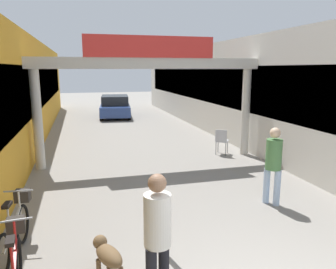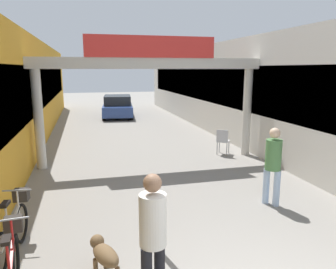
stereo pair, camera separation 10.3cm
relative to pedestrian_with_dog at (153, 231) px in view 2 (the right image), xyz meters
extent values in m
cube|color=gold|center=(-3.82, 9.98, 1.04)|extent=(3.00, 26.00, 4.05)
cube|color=black|center=(-2.34, 9.98, 1.24)|extent=(0.04, 23.40, 1.62)
cube|color=beige|center=(6.38, 9.98, 1.04)|extent=(3.00, 26.00, 4.05)
cube|color=black|center=(4.90, 9.98, 1.24)|extent=(0.04, 23.40, 1.62)
cylinder|color=beige|center=(-2.07, 6.48, 0.48)|extent=(0.28, 0.28, 2.94)
cylinder|color=beige|center=(4.63, 6.48, 0.48)|extent=(0.28, 0.28, 2.94)
cube|color=beige|center=(1.28, 6.48, 2.12)|extent=(7.40, 0.44, 0.33)
cube|color=red|center=(1.28, 6.28, 2.60)|extent=(3.96, 0.10, 0.64)
cylinder|color=black|center=(0.10, 0.07, -0.59)|extent=(0.20, 0.20, 0.80)
cylinder|color=silver|center=(0.00, 0.00, 0.15)|extent=(0.47, 0.47, 0.66)
sphere|color=#8C664C|center=(0.00, 0.00, 0.62)|extent=(0.32, 0.32, 0.23)
cylinder|color=#A5BFE0|center=(3.20, 2.29, -0.59)|extent=(0.20, 0.20, 0.80)
cylinder|color=#A5BFE0|center=(3.06, 2.49, -0.59)|extent=(0.20, 0.20, 0.80)
cylinder|color=#4C7F47|center=(3.13, 2.39, 0.15)|extent=(0.47, 0.47, 0.66)
sphere|color=beige|center=(3.13, 2.39, 0.62)|extent=(0.32, 0.32, 0.23)
ellipsoid|color=brown|center=(-0.55, 0.71, -0.66)|extent=(0.49, 0.68, 0.25)
sphere|color=brown|center=(-0.66, 0.96, -0.58)|extent=(0.28, 0.28, 0.21)
sphere|color=white|center=(-0.62, 0.88, -0.68)|extent=(0.20, 0.20, 0.15)
cylinder|color=brown|center=(-0.70, 0.85, -0.89)|extent=(0.09, 0.09, 0.20)
cylinder|color=brown|center=(-0.55, 0.91, -0.89)|extent=(0.09, 0.09, 0.20)
torus|color=black|center=(-1.78, 0.90, -0.65)|extent=(0.12, 0.67, 0.67)
cube|color=red|center=(-1.73, 0.39, -0.47)|extent=(0.13, 0.94, 0.34)
cylinder|color=red|center=(-1.71, 0.27, -0.25)|extent=(0.04, 0.04, 0.42)
cube|color=black|center=(-1.71, 0.27, -0.03)|extent=(0.12, 0.23, 0.05)
cylinder|color=red|center=(-1.77, 0.84, -0.27)|extent=(0.04, 0.04, 0.46)
cylinder|color=gray|center=(-1.77, 0.84, -0.03)|extent=(0.46, 0.08, 0.03)
cube|color=#332D28|center=(-1.79, 1.04, -0.19)|extent=(0.26, 0.22, 0.20)
torus|color=black|center=(-1.90, 2.04, -0.65)|extent=(0.12, 0.67, 0.67)
torus|color=black|center=(-2.01, 1.03, -0.65)|extent=(0.12, 0.67, 0.67)
cube|color=beige|center=(-1.95, 1.54, -0.47)|extent=(0.14, 0.94, 0.34)
cylinder|color=beige|center=(-1.96, 1.42, -0.25)|extent=(0.04, 0.04, 0.42)
cube|color=black|center=(-1.96, 1.42, -0.03)|extent=(0.12, 0.23, 0.05)
cylinder|color=beige|center=(-1.90, 1.98, -0.27)|extent=(0.04, 0.04, 0.46)
cylinder|color=gray|center=(-1.90, 1.98, -0.03)|extent=(0.46, 0.08, 0.03)
cube|color=#332D28|center=(-1.88, 2.18, -0.19)|extent=(0.26, 0.23, 0.20)
cylinder|color=gray|center=(0.34, 1.09, -0.52)|extent=(0.10, 0.10, 0.94)
sphere|color=gray|center=(0.34, 1.09, -0.02)|extent=(0.10, 0.10, 0.10)
cylinder|color=gray|center=(3.85, 6.93, -0.76)|extent=(0.04, 0.04, 0.45)
cylinder|color=gray|center=(4.12, 6.73, -0.76)|extent=(0.04, 0.04, 0.45)
cylinder|color=gray|center=(3.65, 6.66, -0.76)|extent=(0.04, 0.04, 0.45)
cylinder|color=gray|center=(3.92, 6.46, -0.76)|extent=(0.04, 0.04, 0.45)
cube|color=silver|center=(3.88, 6.69, -0.52)|extent=(0.56, 0.56, 0.04)
cube|color=silver|center=(3.78, 6.55, -0.30)|extent=(0.35, 0.27, 0.40)
cube|color=#2D478C|center=(1.24, 16.86, -0.51)|extent=(2.15, 4.16, 0.60)
cube|color=#1E2328|center=(1.22, 16.72, 0.07)|extent=(1.79, 2.35, 0.55)
cylinder|color=black|center=(0.59, 18.39, -0.69)|extent=(0.26, 0.62, 0.60)
cylinder|color=black|center=(2.18, 18.23, -0.69)|extent=(0.26, 0.62, 0.60)
cylinder|color=black|center=(0.30, 15.50, -0.69)|extent=(0.26, 0.62, 0.60)
cylinder|color=black|center=(1.88, 15.34, -0.69)|extent=(0.26, 0.62, 0.60)
camera|label=1|loc=(-0.83, -3.60, 1.95)|focal=35.00mm
camera|label=2|loc=(-0.73, -3.63, 1.95)|focal=35.00mm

